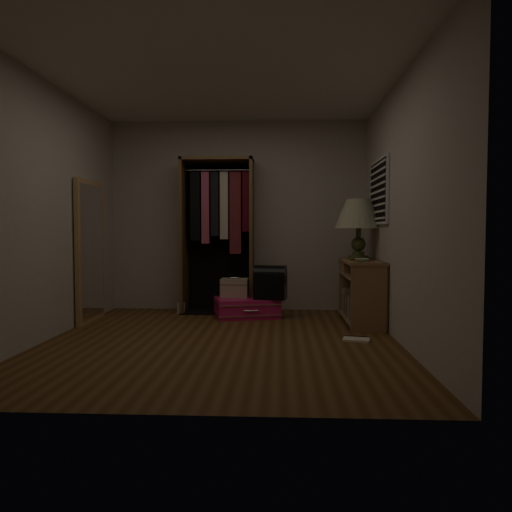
# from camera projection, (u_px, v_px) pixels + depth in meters

# --- Properties ---
(ground) EXTENTS (4.00, 4.00, 0.00)m
(ground) POSITION_uv_depth(u_px,v_px,m) (221.00, 341.00, 4.96)
(ground) COLOR #553618
(ground) RESTS_ON ground
(room_walls) EXTENTS (3.52, 4.02, 2.60)m
(room_walls) POSITION_uv_depth(u_px,v_px,m) (229.00, 190.00, 4.93)
(room_walls) COLOR #BEB6A9
(room_walls) RESTS_ON ground
(console_bookshelf) EXTENTS (0.42, 1.12, 0.75)m
(console_bookshelf) POSITION_uv_depth(u_px,v_px,m) (360.00, 290.00, 5.92)
(console_bookshelf) COLOR #906A46
(console_bookshelf) RESTS_ON ground
(open_wardrobe) EXTENTS (0.95, 0.50, 2.05)m
(open_wardrobe) POSITION_uv_depth(u_px,v_px,m) (219.00, 223.00, 6.68)
(open_wardrobe) COLOR brown
(open_wardrobe) RESTS_ON ground
(floor_mirror) EXTENTS (0.06, 0.80, 1.70)m
(floor_mirror) POSITION_uv_depth(u_px,v_px,m) (90.00, 251.00, 6.00)
(floor_mirror) COLOR tan
(floor_mirror) RESTS_ON ground
(pink_suitcase) EXTENTS (0.92, 0.76, 0.24)m
(pink_suitcase) POSITION_uv_depth(u_px,v_px,m) (247.00, 307.00, 6.34)
(pink_suitcase) COLOR #D21964
(pink_suitcase) RESTS_ON ground
(train_case) EXTENTS (0.36, 0.26, 0.26)m
(train_case) POSITION_uv_depth(u_px,v_px,m) (235.00, 288.00, 6.43)
(train_case) COLOR tan
(train_case) RESTS_ON pink_suitcase
(black_bag) EXTENTS (0.42, 0.31, 0.42)m
(black_bag) POSITION_uv_depth(u_px,v_px,m) (270.00, 282.00, 6.23)
(black_bag) COLOR black
(black_bag) RESTS_ON pink_suitcase
(table_lamp) EXTENTS (0.75, 0.75, 0.73)m
(table_lamp) POSITION_uv_depth(u_px,v_px,m) (359.00, 215.00, 6.08)
(table_lamp) COLOR #404D25
(table_lamp) RESTS_ON console_bookshelf
(brass_tray) EXTENTS (0.34, 0.34, 0.02)m
(brass_tray) POSITION_uv_depth(u_px,v_px,m) (363.00, 260.00, 5.78)
(brass_tray) COLOR #A6783F
(brass_tray) RESTS_ON console_bookshelf
(ceramic_bowl) EXTENTS (0.16, 0.16, 0.04)m
(ceramic_bowl) POSITION_uv_depth(u_px,v_px,m) (362.00, 260.00, 5.54)
(ceramic_bowl) COLOR #B5DABD
(ceramic_bowl) RESTS_ON console_bookshelf
(white_jug) EXTENTS (0.12, 0.12, 0.18)m
(white_jug) POSITION_uv_depth(u_px,v_px,m) (181.00, 308.00, 6.59)
(white_jug) COLOR white
(white_jug) RESTS_ON ground
(floor_book) EXTENTS (0.30, 0.26, 0.02)m
(floor_book) POSITION_uv_depth(u_px,v_px,m) (357.00, 339.00, 5.00)
(floor_book) COLOR #F3E8CC
(floor_book) RESTS_ON ground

